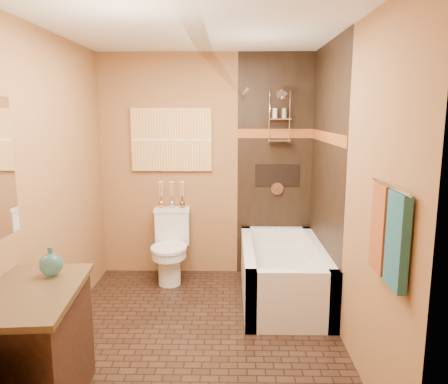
{
  "coord_description": "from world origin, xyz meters",
  "views": [
    {
      "loc": [
        0.28,
        -3.41,
        1.84
      ],
      "look_at": [
        0.22,
        0.4,
        1.15
      ],
      "focal_mm": 35.0,
      "sensor_mm": 36.0,
      "label": 1
    }
  ],
  "objects_px": {
    "bathtub": "(283,277)",
    "toilet": "(171,246)",
    "sunset_painting": "(172,140)",
    "vanity": "(32,353)"
  },
  "relations": [
    {
      "from": "bathtub",
      "to": "toilet",
      "type": "bearing_deg",
      "value": 158.74
    },
    {
      "from": "sunset_painting",
      "to": "bathtub",
      "type": "relative_size",
      "value": 0.6
    },
    {
      "from": "bathtub",
      "to": "vanity",
      "type": "bearing_deg",
      "value": -134.58
    },
    {
      "from": "bathtub",
      "to": "vanity",
      "type": "relative_size",
      "value": 1.56
    },
    {
      "from": "sunset_painting",
      "to": "toilet",
      "type": "xyz_separation_m",
      "value": [
        -0.0,
        -0.26,
        -1.15
      ]
    },
    {
      "from": "bathtub",
      "to": "toilet",
      "type": "xyz_separation_m",
      "value": [
        -1.19,
        0.46,
        0.18
      ]
    },
    {
      "from": "bathtub",
      "to": "vanity",
      "type": "height_order",
      "value": "vanity"
    },
    {
      "from": "sunset_painting",
      "to": "vanity",
      "type": "relative_size",
      "value": 0.93
    },
    {
      "from": "sunset_painting",
      "to": "vanity",
      "type": "bearing_deg",
      "value": -102.2
    },
    {
      "from": "vanity",
      "to": "bathtub",
      "type": "bearing_deg",
      "value": 40.16
    }
  ]
}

